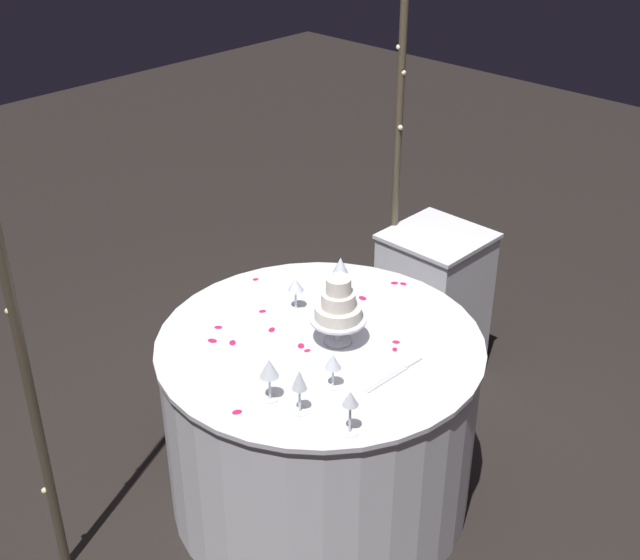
{
  "coord_description": "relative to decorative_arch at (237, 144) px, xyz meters",
  "views": [
    {
      "loc": [
        -1.95,
        -1.88,
        2.58
      ],
      "look_at": [
        0.0,
        0.0,
        1.05
      ],
      "focal_mm": 47.23,
      "sensor_mm": 36.0,
      "label": 1
    }
  ],
  "objects": [
    {
      "name": "ground_plane",
      "position": [
        0.0,
        -0.44,
        -1.47
      ],
      "size": [
        12.0,
        12.0,
        0.0
      ],
      "primitive_type": "plane",
      "color": "black"
    },
    {
      "name": "decorative_arch",
      "position": [
        0.0,
        0.0,
        0.0
      ],
      "size": [
        2.0,
        0.06,
        2.27
      ],
      "color": "#473D2D",
      "rests_on": "ground"
    },
    {
      "name": "main_table",
      "position": [
        0.0,
        -0.44,
        -1.08
      ],
      "size": [
        1.27,
        1.27,
        0.78
      ],
      "color": "white",
      "rests_on": "ground"
    },
    {
      "name": "side_table",
      "position": [
        1.04,
        -0.22,
        -1.07
      ],
      "size": [
        0.44,
        0.44,
        0.8
      ],
      "color": "white",
      "rests_on": "ground"
    },
    {
      "name": "tiered_cake",
      "position": [
        0.04,
        -0.49,
        -0.53
      ],
      "size": [
        0.22,
        0.22,
        0.28
      ],
      "color": "silver",
      "rests_on": "main_table"
    },
    {
      "name": "wine_glass_0",
      "position": [
        -0.38,
        -0.57,
        -0.56
      ],
      "size": [
        0.07,
        0.07,
        0.17
      ],
      "color": "silver",
      "rests_on": "main_table"
    },
    {
      "name": "wine_glass_1",
      "position": [
        -0.36,
        -0.69,
        -0.56
      ],
      "size": [
        0.06,
        0.06,
        0.17
      ],
      "color": "silver",
      "rests_on": "main_table"
    },
    {
      "name": "wine_glass_2",
      "position": [
        -0.32,
        -0.89,
        -0.56
      ],
      "size": [
        0.06,
        0.06,
        0.17
      ],
      "color": "silver",
      "rests_on": "main_table"
    },
    {
      "name": "wine_glass_3",
      "position": [
        -0.18,
        -0.67,
        -0.59
      ],
      "size": [
        0.06,
        0.06,
        0.14
      ],
      "color": "silver",
      "rests_on": "main_table"
    },
    {
      "name": "wine_glass_4",
      "position": [
        0.3,
        -0.27,
        -0.55
      ],
      "size": [
        0.06,
        0.06,
        0.19
      ],
      "color": "silver",
      "rests_on": "main_table"
    },
    {
      "name": "wine_glass_5",
      "position": [
        0.1,
        -0.2,
        -0.58
      ],
      "size": [
        0.07,
        0.07,
        0.14
      ],
      "color": "silver",
      "rests_on": "main_table"
    },
    {
      "name": "cake_knife",
      "position": [
        0.04,
        -0.79,
        -0.68
      ],
      "size": [
        0.3,
        0.03,
        0.01
      ],
      "color": "silver",
      "rests_on": "main_table"
    },
    {
      "name": "rose_petal_0",
      "position": [
        0.35,
        -0.35,
        -0.69
      ],
      "size": [
        0.03,
        0.04,
        0.0
      ],
      "primitive_type": "ellipsoid",
      "rotation": [
        0.0,
        0.0,
        1.43
      ],
      "color": "#C61951",
      "rests_on": "main_table"
    },
    {
      "name": "rose_petal_1",
      "position": [
        -0.21,
        -0.08,
        -0.69
      ],
      "size": [
        0.04,
        0.04,
        0.0
      ],
      "primitive_type": "ellipsoid",
      "rotation": [
        0.0,
        0.0,
        2.28
      ],
      "color": "#C61951",
      "rests_on": "main_table"
    },
    {
      "name": "rose_petal_2",
      "position": [
        -0.25,
        -0.21,
        -0.69
      ],
      "size": [
        0.04,
        0.04,
        0.0
      ],
      "primitive_type": "ellipsoid",
      "rotation": [
        0.0,
        0.0,
        3.96
      ],
      "color": "#C61951",
      "rests_on": "main_table"
    },
    {
      "name": "rose_petal_3",
      "position": [
        0.54,
        -0.36,
        -0.69
      ],
      "size": [
        0.04,
        0.04,
        0.0
      ],
      "primitive_type": "ellipsoid",
      "rotation": [
        0.0,
        0.0,
        5.51
      ],
      "color": "#C61951",
      "rests_on": "main_table"
    },
    {
      "name": "rose_petal_4",
      "position": [
        0.17,
        -0.37,
        -0.69
      ],
      "size": [
        0.04,
        0.04,
        0.0
      ],
      "primitive_type": "ellipsoid",
      "rotation": [
        0.0,
        0.0,
        4.03
      ],
      "color": "#C61951",
      "rests_on": "main_table"
    },
    {
      "name": "rose_petal_5",
      "position": [
        0.19,
        -0.66,
        -0.69
      ],
      "size": [
        0.03,
        0.04,
        0.0
      ],
      "primitive_type": "ellipsoid",
      "rotation": [
        0.0,
        0.0,
        5.28
      ],
      "color": "#C61951",
      "rests_on": "main_table"
    },
    {
      "name": "rose_petal_6",
      "position": [
        -0.01,
        -0.12,
        -0.69
      ],
      "size": [
        0.04,
        0.03,
        0.0
      ],
      "primitive_type": "ellipsoid",
      "rotation": [
        0.0,
        0.0,
        2.59
      ],
      "color": "#C61951",
      "rests_on": "main_table"
    },
    {
      "name": "rose_petal_7",
      "position": [
        -0.08,
        -0.41,
        -0.69
      ],
      "size": [
        0.04,
        0.04,
        0.0
      ],
      "primitive_type": "ellipsoid",
      "rotation": [
        0.0,
        0.0,
        3.93
      ],
      "color": "#C61951",
      "rests_on": "main_table"
    },
    {
      "name": "rose_petal_8",
      "position": [
        0.15,
        0.1,
        -0.69
      ],
      "size": [
        0.03,
        0.03,
        0.0
      ],
      "primitive_type": "ellipsoid",
      "rotation": [
        0.0,
        0.0,
        2.76
      ],
      "color": "#C61951",
      "rests_on": "main_table"
    },
    {
      "name": "rose_petal_9",
      "position": [
        0.35,
        -0.15,
        -0.69
      ],
      "size": [
        0.04,
        0.03,
        0.0
      ],
      "primitive_type": "ellipsoid",
      "rotation": [
        0.0,
        0.0,
        3.44
      ],
      "color": "#C61951",
      "rests_on": "main_table"
    },
    {
      "name": "rose_petal_10",
      "position": [
        -0.29,
        -0.14,
        -0.69
      ],
      "size": [
        0.04,
        0.04,
        0.0
      ],
      "primitive_type": "ellipsoid",
      "rotation": [
        0.0,
        0.0,
        5.06
      ],
      "color": "#C61951",
      "rests_on": "main_table"
    },
    {
      "name": "rose_petal_11",
      "position": [
        -0.51,
        -0.54,
        -0.69
      ],
      "size": [
        0.04,
        0.04,
        0.0
      ],
      "primitive_type": "ellipsoid",
      "rotation": [
        0.0,
        0.0,
        2.75
      ],
      "color": "#C61951",
      "rests_on": "main_table"
    },
    {
      "name": "rose_petal_12",
      "position": [
        0.57,
        -0.39,
        -0.69
      ],
      "size": [
        0.03,
        0.04,
        0.0
      ],
      "primitive_type": "ellipsoid",
      "rotation": [
        0.0,
        0.0,
        5.0
      ],
      "color": "#C61951",
      "rests_on": "main_table"
    },
    {
      "name": "rose_petal_13",
      "position": [
        -0.08,
        -0.25,
        -0.69
      ],
      "size": [
        0.04,
        0.04,
        0.0
      ],
      "primitive_type": "ellipsoid",
      "rotation": [
        0.0,
        0.0,
        3.62
      ],
      "color": "#C61951",
      "rests_on": "main_table"
    },
    {
      "name": "rose_petal_14",
      "position": [
        -0.08,
        -0.45,
        -0.69
      ],
      "size": [
        0.03,
        0.03,
        0.0
      ],
      "primitive_type": "ellipsoid",
      "rotation": [
        0.0,
        0.0,
        5.9
      ],
      "color": "#C61951",
      "rests_on": "main_table"
    },
    {
      "name": "rose_petal_15",
      "position": [
        0.15,
        -0.69,
        -0.69
      ],
      "size": [
        0.03,
        0.03,
        0.0
      ],
      "primitive_type": "ellipsoid",
      "rotation": [
        0.0,
        0.0,
        0.71
      ],
      "color": "#C61951",
      "rests_on": "main_table"
    }
  ]
}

